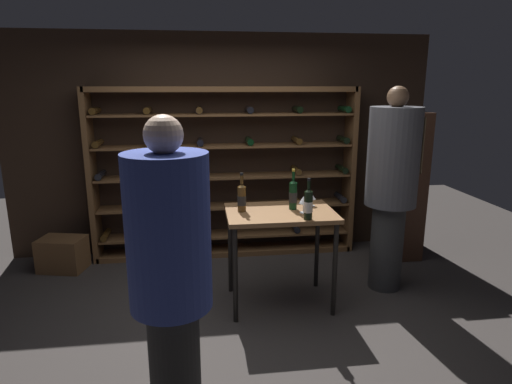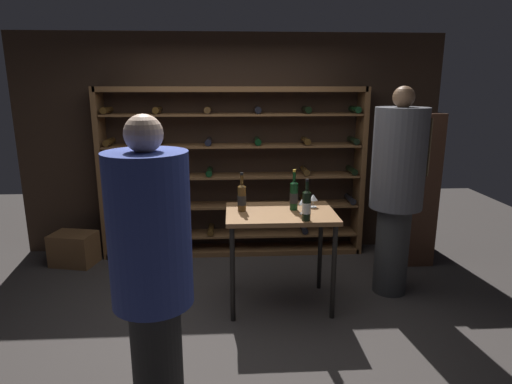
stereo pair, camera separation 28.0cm
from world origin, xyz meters
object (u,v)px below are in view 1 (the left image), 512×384
(wine_bottle_red_label, at_px, (308,204))
(wine_glass_stemmed_center, at_px, (311,197))
(wine_bottle_amber_reserve, at_px, (293,194))
(tasting_table, at_px, (280,223))
(wine_crate, at_px, (63,254))
(person_guest_blue_shirt, at_px, (170,268))
(wine_glass_stemmed_left, at_px, (304,201))
(person_guest_plum_blouse, at_px, (392,181))
(display_cabinet, at_px, (403,187))
(wine_rack, at_px, (225,173))
(wine_bottle_gold_foil, at_px, (242,198))

(wine_bottle_red_label, relative_size, wine_glass_stemmed_center, 2.90)
(wine_bottle_amber_reserve, height_order, wine_glass_stemmed_center, wine_bottle_amber_reserve)
(wine_glass_stemmed_center, bearing_deg, wine_bottle_red_label, -108.33)
(tasting_table, distance_m, wine_crate, 2.59)
(person_guest_blue_shirt, xyz_separation_m, wine_crate, (-1.38, 2.52, -0.85))
(wine_bottle_amber_reserve, relative_size, wine_bottle_red_label, 1.05)
(wine_bottle_red_label, height_order, wine_glass_stemmed_center, wine_bottle_red_label)
(wine_glass_stemmed_center, bearing_deg, wine_glass_stemmed_left, -121.23)
(tasting_table, distance_m, person_guest_blue_shirt, 1.72)
(tasting_table, xyz_separation_m, person_guest_plum_blouse, (1.14, 0.19, 0.32))
(display_cabinet, distance_m, wine_glass_stemmed_left, 1.79)
(wine_glass_stemmed_center, bearing_deg, display_cabinet, 31.62)
(person_guest_blue_shirt, height_order, wine_crate, person_guest_blue_shirt)
(tasting_table, bearing_deg, wine_rack, 107.46)
(display_cabinet, bearing_deg, wine_rack, 169.32)
(person_guest_blue_shirt, bearing_deg, tasting_table, -26.08)
(person_guest_plum_blouse, bearing_deg, wine_bottle_gold_foil, -99.04)
(wine_bottle_amber_reserve, bearing_deg, wine_glass_stemmed_left, -63.61)
(wine_bottle_gold_foil, relative_size, wine_bottle_red_label, 0.99)
(person_guest_plum_blouse, bearing_deg, wine_rack, -141.25)
(wine_rack, relative_size, display_cabinet, 1.80)
(wine_bottle_red_label, bearing_deg, display_cabinet, 39.95)
(tasting_table, height_order, wine_bottle_red_label, wine_bottle_red_label)
(person_guest_plum_blouse, xyz_separation_m, display_cabinet, (0.51, 0.76, -0.25))
(wine_crate, height_order, wine_glass_stemmed_left, wine_glass_stemmed_left)
(wine_crate, bearing_deg, wine_bottle_amber_reserve, -22.91)
(wine_glass_stemmed_left, bearing_deg, wine_crate, 155.04)
(wine_rack, bearing_deg, display_cabinet, -10.68)
(wine_bottle_red_label, bearing_deg, person_guest_plum_blouse, 26.16)
(person_guest_blue_shirt, bearing_deg, wine_bottle_gold_foil, -14.61)
(person_guest_blue_shirt, bearing_deg, wine_crate, 34.42)
(tasting_table, relative_size, wine_bottle_amber_reserve, 2.61)
(tasting_table, relative_size, wine_bottle_gold_foil, 2.76)
(wine_bottle_gold_foil, xyz_separation_m, wine_glass_stemmed_center, (0.67, 0.09, -0.04))
(wine_rack, bearing_deg, person_guest_plum_blouse, -36.34)
(person_guest_plum_blouse, xyz_separation_m, wine_bottle_gold_foil, (-1.49, -0.15, -0.08))
(tasting_table, xyz_separation_m, wine_bottle_red_label, (0.19, -0.28, 0.25))
(wine_rack, relative_size, wine_glass_stemmed_left, 20.37)
(person_guest_blue_shirt, distance_m, wine_glass_stemmed_center, 1.99)
(person_guest_plum_blouse, relative_size, wine_bottle_red_label, 5.63)
(wine_glass_stemmed_center, distance_m, wine_glass_stemmed_left, 0.25)
(wine_bottle_amber_reserve, distance_m, wine_bottle_red_label, 0.34)
(wine_bottle_gold_foil, bearing_deg, tasting_table, -5.65)
(tasting_table, height_order, person_guest_plum_blouse, person_guest_plum_blouse)
(wine_crate, height_order, wine_glass_stemmed_center, wine_glass_stemmed_center)
(wine_crate, relative_size, display_cabinet, 0.28)
(display_cabinet, relative_size, wine_glass_stemmed_left, 11.31)
(tasting_table, distance_m, wine_bottle_gold_foil, 0.42)
(wine_glass_stemmed_center, bearing_deg, wine_bottle_gold_foil, -172.10)
(wine_bottle_amber_reserve, xyz_separation_m, wine_bottle_red_label, (0.06, -0.33, -0.00))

